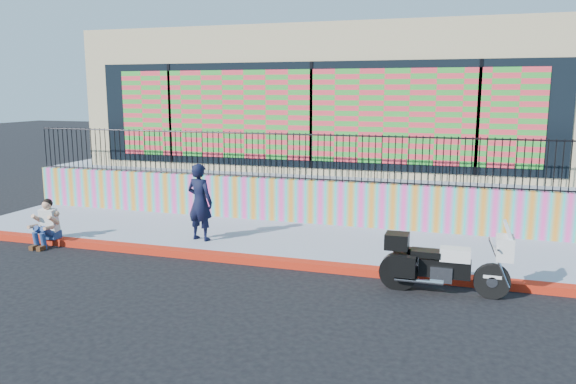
% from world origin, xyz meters
% --- Properties ---
extents(ground, '(90.00, 90.00, 0.00)m').
position_xyz_m(ground, '(0.00, 0.00, 0.00)').
color(ground, black).
rests_on(ground, ground).
extents(red_curb, '(16.00, 0.30, 0.15)m').
position_xyz_m(red_curb, '(0.00, 0.00, 0.07)').
color(red_curb, '#9E130B').
rests_on(red_curb, ground).
extents(sidewalk, '(16.00, 3.00, 0.15)m').
position_xyz_m(sidewalk, '(0.00, 1.65, 0.07)').
color(sidewalk, '#858EA0').
rests_on(sidewalk, ground).
extents(mural_wall, '(16.00, 0.20, 1.10)m').
position_xyz_m(mural_wall, '(0.00, 3.25, 0.70)').
color(mural_wall, '#EC3E9E').
rests_on(mural_wall, sidewalk).
extents(metal_fence, '(15.80, 0.04, 1.20)m').
position_xyz_m(metal_fence, '(0.00, 3.25, 1.85)').
color(metal_fence, black).
rests_on(metal_fence, mural_wall).
extents(elevated_platform, '(16.00, 10.00, 1.25)m').
position_xyz_m(elevated_platform, '(0.00, 8.35, 0.62)').
color(elevated_platform, '#858EA0').
rests_on(elevated_platform, ground).
extents(storefront_building, '(14.00, 8.06, 4.00)m').
position_xyz_m(storefront_building, '(0.00, 8.13, 3.25)').
color(storefront_building, tan).
rests_on(storefront_building, elevated_platform).
extents(police_motorcycle, '(2.18, 0.72, 1.36)m').
position_xyz_m(police_motorcycle, '(3.67, -0.60, 0.57)').
color(police_motorcycle, black).
rests_on(police_motorcycle, ground).
extents(police_officer, '(0.71, 0.53, 1.75)m').
position_xyz_m(police_officer, '(-1.69, 0.86, 1.03)').
color(police_officer, black).
rests_on(police_officer, sidewalk).
extents(seated_man, '(0.54, 0.71, 1.06)m').
position_xyz_m(seated_man, '(-5.02, -0.26, 0.45)').
color(seated_man, navy).
rests_on(seated_man, ground).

